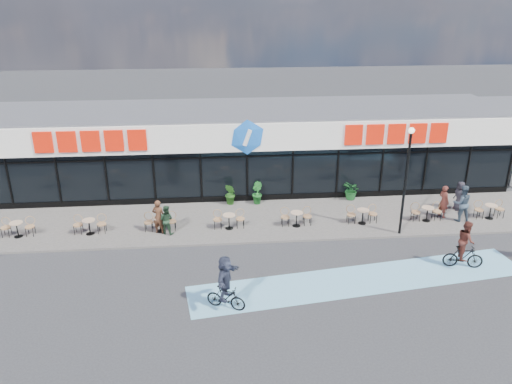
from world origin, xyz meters
TOP-DOWN VIEW (x-y plane):
  - ground at (0.00, 0.00)m, footprint 120.00×120.00m
  - sidewalk at (0.00, 4.50)m, footprint 44.00×5.00m
  - bike_lane at (4.00, -1.50)m, footprint 14.17×4.13m
  - building at (-0.00, 9.93)m, footprint 30.60×6.57m
  - lamp_post at (6.97, 2.30)m, footprint 0.28×0.28m
  - bistro_set_0 at (-11.10, 3.61)m, footprint 1.54×0.62m
  - bistro_set_1 at (-7.78, 3.61)m, footprint 1.54×0.62m
  - bistro_set_2 at (-4.46, 3.61)m, footprint 1.54×0.62m
  - bistro_set_3 at (-1.14, 3.61)m, footprint 1.54×0.62m
  - bistro_set_4 at (2.18, 3.61)m, footprint 1.54×0.62m
  - bistro_set_5 at (5.50, 3.61)m, footprint 1.54×0.62m
  - bistro_set_6 at (8.82, 3.61)m, footprint 1.54×0.62m
  - bistro_set_7 at (12.14, 3.61)m, footprint 1.54×0.62m
  - potted_plant_left at (0.48, 6.58)m, footprint 0.68×0.77m
  - potted_plant_mid at (-0.94, 6.50)m, footprint 0.74×0.81m
  - potted_plant_right at (5.78, 6.62)m, footprint 1.12×1.20m
  - patron_left at (-4.48, 3.36)m, footprint 0.71×0.57m
  - patron_right at (-4.12, 3.26)m, footprint 0.85×0.76m
  - pedestrian_a at (11.06, 4.77)m, footprint 0.53×0.79m
  - pedestrian_b at (9.82, 3.97)m, footprint 0.60×0.72m
  - pedestrian_c at (10.50, 3.44)m, footprint 0.97×0.78m
  - cyclist_a at (8.53, -0.88)m, footprint 1.70×0.94m
  - cyclist_c at (-1.51, -2.95)m, footprint 1.56×1.65m

SIDE VIEW (x-z plane):
  - ground at x=0.00m, z-range 0.00..0.00m
  - bike_lane at x=4.00m, z-range 0.00..0.01m
  - sidewalk at x=0.00m, z-range 0.00..0.10m
  - bistro_set_0 at x=-11.10m, z-range 0.11..1.01m
  - bistro_set_1 at x=-7.78m, z-range 0.11..1.01m
  - bistro_set_2 at x=-4.46m, z-range 0.11..1.01m
  - bistro_set_3 at x=-1.14m, z-range 0.11..1.01m
  - bistro_set_4 at x=2.18m, z-range 0.11..1.01m
  - bistro_set_5 at x=5.50m, z-range 0.11..1.01m
  - bistro_set_6 at x=8.82m, z-range 0.11..1.01m
  - bistro_set_7 at x=12.14m, z-range 0.11..1.01m
  - potted_plant_right at x=5.78m, z-range 0.10..1.17m
  - potted_plant_left at x=0.48m, z-range 0.10..1.29m
  - potted_plant_mid at x=-0.94m, z-range 0.10..1.31m
  - patron_right at x=-4.12m, z-range 0.10..1.54m
  - pedestrian_a at x=11.06m, z-range 0.10..1.67m
  - cyclist_a at x=8.53m, z-range -0.14..1.99m
  - patron_left at x=-4.48m, z-range 0.10..1.79m
  - pedestrian_b at x=9.82m, z-range 0.10..1.80m
  - pedestrian_c at x=10.50m, z-range 0.10..1.99m
  - cyclist_c at x=-1.51m, z-range -0.03..2.13m
  - building at x=0.00m, z-range -0.04..4.71m
  - lamp_post at x=6.97m, z-range 0.59..5.78m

